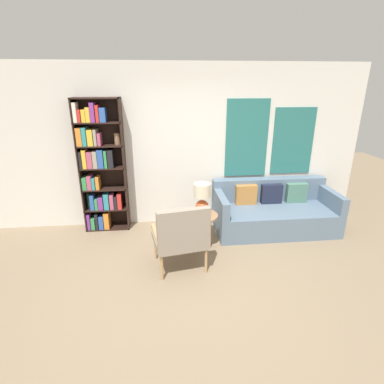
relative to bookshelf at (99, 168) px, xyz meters
name	(u,v)px	position (x,y,z in m)	size (l,w,h in m)	color
ground_plane	(189,291)	(1.28, -1.84, -1.07)	(14.00, 14.00, 0.00)	#847056
wall_back	(180,147)	(1.34, 0.19, 0.28)	(6.40, 0.08, 2.70)	silver
bookshelf	(99,168)	(0.00, 0.00, 0.00)	(0.72, 0.30, 2.17)	black
armchair	(182,235)	(1.23, -1.40, -0.53)	(0.76, 0.70, 0.94)	tan
couch	(273,211)	(2.88, -0.29, -0.77)	(2.00, 0.94, 0.80)	slate
side_table	(201,218)	(1.57, -0.78, -0.61)	(0.51, 0.51, 0.52)	#99704C
table_lamp	(202,197)	(1.59, -0.71, -0.29)	(0.25, 0.25, 0.47)	#C65128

